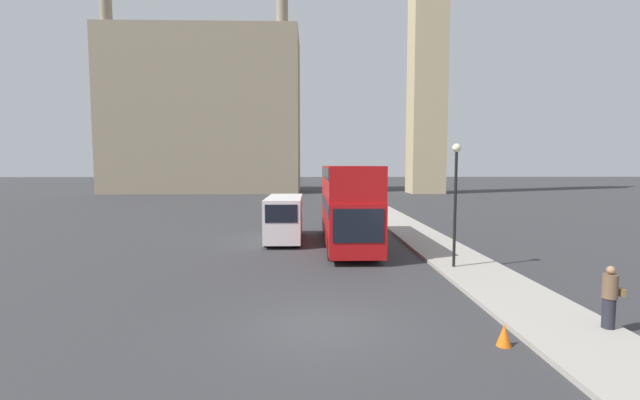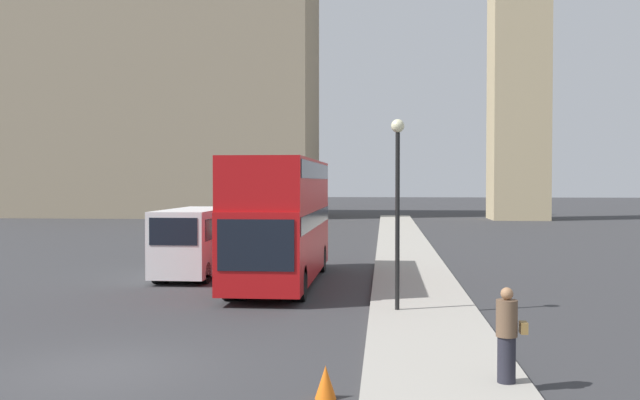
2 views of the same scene
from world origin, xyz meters
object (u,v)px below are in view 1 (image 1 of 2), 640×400
Objects in this scene: street_lamp at (456,185)px; clock_tower at (429,1)px; white_van at (284,217)px; pedestrian at (610,297)px; red_double_decker_bus at (348,201)px.

clock_tower is at bearing 76.17° from street_lamp.
pedestrian is at bearing -56.37° from white_van.
white_van is (-19.76, -42.61, -28.14)m from clock_tower.
white_van is at bearing -114.88° from clock_tower.
pedestrian is (9.28, -13.95, -0.40)m from white_van.
street_lamp is at bearing -43.36° from white_van.
clock_tower reaches higher than pedestrian.
pedestrian is at bearing -75.59° from street_lamp.
street_lamp is (7.52, -7.10, 2.20)m from white_van.
white_van is at bearing 156.10° from red_double_decker_bus.
red_double_decker_bus is (-16.21, -44.18, -27.07)m from clock_tower.
red_double_decker_bus is at bearing 125.68° from street_lamp.
clock_tower reaches higher than white_van.
red_double_decker_bus is 6.10× the size of pedestrian.
red_double_decker_bus is 13.72m from pedestrian.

